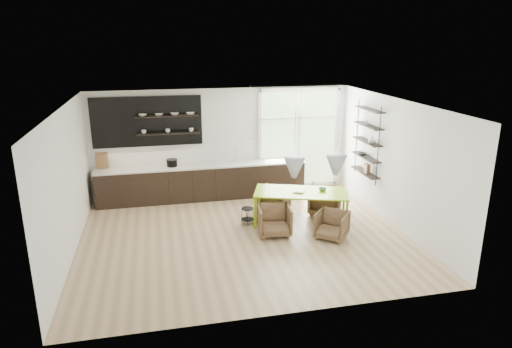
# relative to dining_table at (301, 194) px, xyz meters

# --- Properties ---
(room) EXTENTS (7.02, 6.01, 2.91)m
(room) POSITION_rel_dining_table_xyz_m (-0.85, 0.64, 0.74)
(room) COLOR tan
(room) RESTS_ON ground
(kitchen_run) EXTENTS (5.54, 0.69, 2.75)m
(kitchen_run) POSITION_rel_dining_table_xyz_m (-2.13, 2.23, -0.13)
(kitchen_run) COLOR black
(kitchen_run) RESTS_ON ground
(right_shelving) EXTENTS (0.26, 1.22, 1.90)m
(right_shelving) POSITION_rel_dining_table_xyz_m (1.93, 0.72, 0.93)
(right_shelving) COLOR black
(right_shelving) RESTS_ON ground
(dining_table) EXTENTS (2.33, 1.60, 0.78)m
(dining_table) POSITION_rel_dining_table_xyz_m (0.00, 0.00, 0.00)
(dining_table) COLOR #81BA02
(dining_table) RESTS_ON ground
(armchair_back_left) EXTENTS (0.95, 0.95, 0.63)m
(armchair_back_left) POSITION_rel_dining_table_xyz_m (-0.41, 0.87, -0.41)
(armchair_back_left) COLOR brown
(armchair_back_left) RESTS_ON ground
(armchair_back_right) EXTENTS (1.03, 1.04, 0.71)m
(armchair_back_right) POSITION_rel_dining_table_xyz_m (0.79, 0.51, -0.37)
(armchair_back_right) COLOR brown
(armchair_back_right) RESTS_ON ground
(armchair_front_left) EXTENTS (0.78, 0.79, 0.66)m
(armchair_front_left) POSITION_rel_dining_table_xyz_m (-0.77, -0.49, -0.40)
(armchair_front_left) COLOR brown
(armchair_front_left) RESTS_ON ground
(armchair_front_right) EXTENTS (0.91, 0.91, 0.60)m
(armchair_front_right) POSITION_rel_dining_table_xyz_m (0.40, -0.93, -0.43)
(armchair_front_right) COLOR brown
(armchair_front_right) RESTS_ON ground
(wire_stool) EXTENTS (0.30, 0.30, 0.38)m
(wire_stool) POSITION_rel_dining_table_xyz_m (-1.22, 0.24, -0.48)
(wire_stool) COLOR black
(wire_stool) RESTS_ON ground
(table_book) EXTENTS (0.37, 0.41, 0.03)m
(table_book) POSITION_rel_dining_table_xyz_m (-0.15, 0.10, 0.07)
(table_book) COLOR white
(table_book) RESTS_ON dining_table
(table_bowl) EXTENTS (0.26, 0.26, 0.06)m
(table_bowl) POSITION_rel_dining_table_xyz_m (0.51, -0.03, 0.08)
(table_bowl) COLOR #4F7946
(table_bowl) RESTS_ON dining_table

